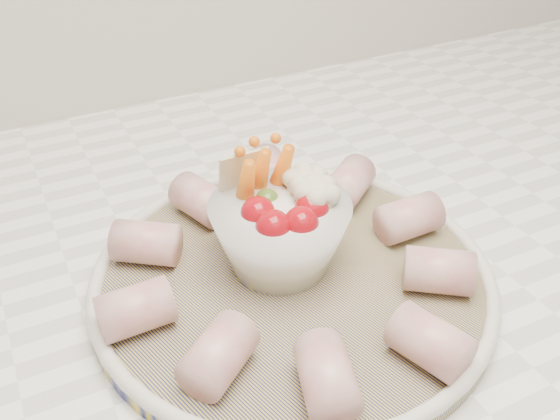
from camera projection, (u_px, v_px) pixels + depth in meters
name	position (u px, v px, depth m)	size (l,w,h in m)	color
serving_platter	(293.00, 277.00, 0.52)	(0.41, 0.41, 0.02)	navy
veggie_bowl	(281.00, 227.00, 0.51)	(0.12, 0.12, 0.10)	white
cured_meat_rolls	(292.00, 257.00, 0.51)	(0.30, 0.31, 0.04)	#C0575F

